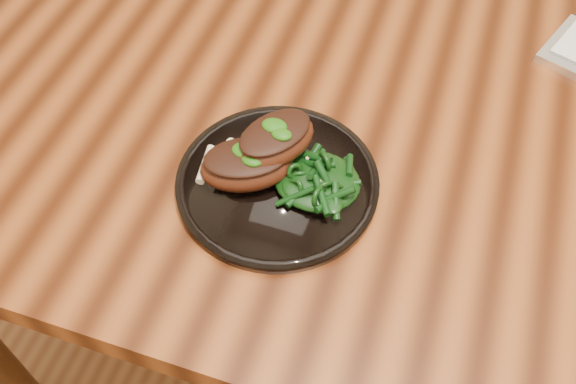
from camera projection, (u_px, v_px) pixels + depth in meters
The scene contains 6 objects.
desk at pixel (496, 184), 0.88m from camera, with size 1.60×0.80×0.75m.
plate at pixel (277, 182), 0.76m from camera, with size 0.24×0.24×0.01m.
lamb_chop_front at pixel (246, 165), 0.74m from camera, with size 0.13×0.11×0.05m.
lamb_chop_back at pixel (275, 140), 0.74m from camera, with size 0.11×0.12×0.05m.
herb_smear at pixel (268, 141), 0.79m from camera, with size 0.07×0.05×0.00m, color #104307.
greens_heap at pixel (317, 178), 0.74m from camera, with size 0.10×0.10×0.04m.
Camera 1 is at (-0.10, -0.59, 1.36)m, focal length 40.00 mm.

